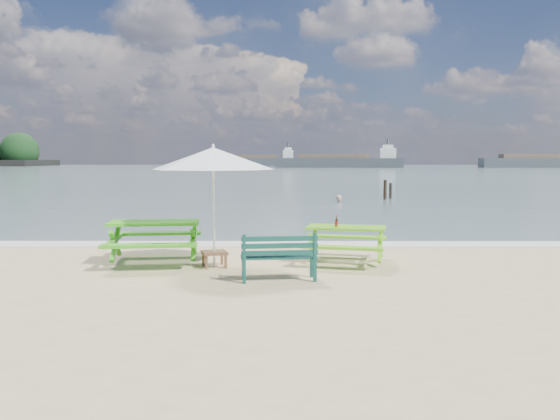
{
  "coord_description": "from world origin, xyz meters",
  "views": [
    {
      "loc": [
        0.09,
        -8.69,
        2.12
      ],
      "look_at": [
        0.04,
        3.0,
        1.0
      ],
      "focal_mm": 35.0,
      "sensor_mm": 36.0,
      "label": 1
    }
  ],
  "objects_px": {
    "patio_umbrella": "(213,159)",
    "swimmer": "(338,212)",
    "picnic_table_right": "(346,245)",
    "picnic_table_left": "(155,243)",
    "park_bench": "(279,266)",
    "side_table": "(214,259)",
    "beer_bottle": "(336,223)"
  },
  "relations": [
    {
      "from": "park_bench",
      "to": "patio_umbrella",
      "type": "distance_m",
      "value": 2.53
    },
    {
      "from": "side_table",
      "to": "beer_bottle",
      "type": "bearing_deg",
      "value": 8.06
    },
    {
      "from": "picnic_table_right",
      "to": "side_table",
      "type": "height_order",
      "value": "picnic_table_right"
    },
    {
      "from": "picnic_table_left",
      "to": "picnic_table_right",
      "type": "bearing_deg",
      "value": 0.42
    },
    {
      "from": "patio_umbrella",
      "to": "swimmer",
      "type": "distance_m",
      "value": 16.7
    },
    {
      "from": "patio_umbrella",
      "to": "beer_bottle",
      "type": "bearing_deg",
      "value": 8.06
    },
    {
      "from": "picnic_table_right",
      "to": "park_bench",
      "type": "xyz_separation_m",
      "value": [
        -1.35,
        -1.57,
        -0.11
      ]
    },
    {
      "from": "picnic_table_left",
      "to": "picnic_table_right",
      "type": "relative_size",
      "value": 1.06
    },
    {
      "from": "picnic_table_left",
      "to": "swimmer",
      "type": "relative_size",
      "value": 1.33
    },
    {
      "from": "park_bench",
      "to": "patio_umbrella",
      "type": "height_order",
      "value": "patio_umbrella"
    },
    {
      "from": "side_table",
      "to": "park_bench",
      "type": "bearing_deg",
      "value": -42.39
    },
    {
      "from": "picnic_table_left",
      "to": "picnic_table_right",
      "type": "height_order",
      "value": "picnic_table_left"
    },
    {
      "from": "picnic_table_left",
      "to": "swimmer",
      "type": "xyz_separation_m",
      "value": [
        5.3,
        15.6,
        -0.9
      ]
    },
    {
      "from": "picnic_table_right",
      "to": "park_bench",
      "type": "relative_size",
      "value": 1.51
    },
    {
      "from": "side_table",
      "to": "patio_umbrella",
      "type": "xyz_separation_m",
      "value": [
        -0.0,
        0.0,
        1.95
      ]
    },
    {
      "from": "side_table",
      "to": "patio_umbrella",
      "type": "height_order",
      "value": "patio_umbrella"
    },
    {
      "from": "patio_umbrella",
      "to": "beer_bottle",
      "type": "relative_size",
      "value": 12.64
    },
    {
      "from": "patio_umbrella",
      "to": "swimmer",
      "type": "height_order",
      "value": "patio_umbrella"
    },
    {
      "from": "park_bench",
      "to": "patio_umbrella",
      "type": "relative_size",
      "value": 0.46
    },
    {
      "from": "park_bench",
      "to": "beer_bottle",
      "type": "distance_m",
      "value": 1.97
    },
    {
      "from": "side_table",
      "to": "beer_bottle",
      "type": "height_order",
      "value": "beer_bottle"
    },
    {
      "from": "side_table",
      "to": "swimmer",
      "type": "bearing_deg",
      "value": 75.78
    },
    {
      "from": "picnic_table_left",
      "to": "park_bench",
      "type": "distance_m",
      "value": 2.95
    },
    {
      "from": "side_table",
      "to": "swimmer",
      "type": "height_order",
      "value": "swimmer"
    },
    {
      "from": "picnic_table_left",
      "to": "swimmer",
      "type": "bearing_deg",
      "value": 71.23
    },
    {
      "from": "picnic_table_right",
      "to": "patio_umbrella",
      "type": "height_order",
      "value": "patio_umbrella"
    },
    {
      "from": "picnic_table_left",
      "to": "beer_bottle",
      "type": "bearing_deg",
      "value": -0.78
    },
    {
      "from": "park_bench",
      "to": "swimmer",
      "type": "distance_m",
      "value": 17.38
    },
    {
      "from": "side_table",
      "to": "swimmer",
      "type": "xyz_separation_m",
      "value": [
        4.05,
        15.99,
        -0.65
      ]
    },
    {
      "from": "picnic_table_left",
      "to": "picnic_table_right",
      "type": "distance_m",
      "value": 3.86
    },
    {
      "from": "picnic_table_left",
      "to": "beer_bottle",
      "type": "relative_size",
      "value": 9.28
    },
    {
      "from": "picnic_table_left",
      "to": "park_bench",
      "type": "bearing_deg",
      "value": -31.58
    }
  ]
}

